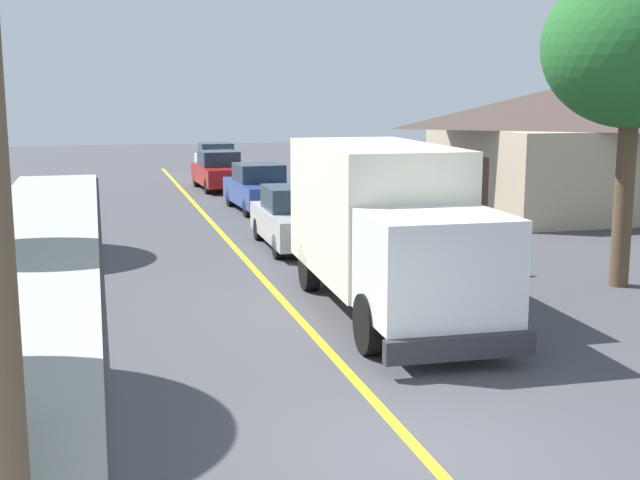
{
  "coord_description": "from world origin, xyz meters",
  "views": [
    {
      "loc": [
        -3.56,
        -8.52,
        4.22
      ],
      "look_at": [
        0.54,
        6.6,
        1.4
      ],
      "focal_mm": 46.32,
      "sensor_mm": 36.0,
      "label": 1
    }
  ],
  "objects_px": {
    "parked_car_furthest": "(217,161)",
    "stop_sign": "(444,195)",
    "parked_van_across": "(387,202)",
    "house_across_street": "(605,140)",
    "street_tree_far_side": "(634,48)",
    "parked_car_near": "(296,219)",
    "parked_car_far": "(219,171)",
    "box_truck": "(384,221)",
    "parked_car_mid": "(260,189)"
  },
  "relations": [
    {
      "from": "house_across_street",
      "to": "parked_car_furthest",
      "type": "bearing_deg",
      "value": 126.93
    },
    {
      "from": "parked_car_near",
      "to": "stop_sign",
      "type": "xyz_separation_m",
      "value": [
        2.59,
        -4.05,
        1.06
      ]
    },
    {
      "from": "box_truck",
      "to": "house_across_street",
      "type": "distance_m",
      "value": 16.66
    },
    {
      "from": "parked_car_mid",
      "to": "parked_van_across",
      "type": "height_order",
      "value": "same"
    },
    {
      "from": "parked_car_furthest",
      "to": "parked_van_across",
      "type": "bearing_deg",
      "value": -80.61
    },
    {
      "from": "parked_car_mid",
      "to": "parked_car_far",
      "type": "bearing_deg",
      "value": 93.75
    },
    {
      "from": "parked_car_furthest",
      "to": "street_tree_far_side",
      "type": "distance_m",
      "value": 27.08
    },
    {
      "from": "stop_sign",
      "to": "parked_car_near",
      "type": "bearing_deg",
      "value": 122.59
    },
    {
      "from": "parked_car_mid",
      "to": "parked_car_far",
      "type": "relative_size",
      "value": 1.0
    },
    {
      "from": "box_truck",
      "to": "parked_car_furthest",
      "type": "height_order",
      "value": "box_truck"
    },
    {
      "from": "parked_car_far",
      "to": "stop_sign",
      "type": "relative_size",
      "value": 1.69
    },
    {
      "from": "parked_car_far",
      "to": "parked_car_furthest",
      "type": "xyz_separation_m",
      "value": [
        0.7,
        5.78,
        0.0
      ]
    },
    {
      "from": "parked_car_near",
      "to": "parked_car_far",
      "type": "bearing_deg",
      "value": 90.1
    },
    {
      "from": "parked_van_across",
      "to": "house_across_street",
      "type": "height_order",
      "value": "house_across_street"
    },
    {
      "from": "parked_car_furthest",
      "to": "house_across_street",
      "type": "xyz_separation_m",
      "value": [
        11.77,
        -15.66,
        1.72
      ]
    },
    {
      "from": "parked_car_near",
      "to": "parked_car_far",
      "type": "xyz_separation_m",
      "value": [
        -0.03,
        14.14,
        0.0
      ]
    },
    {
      "from": "stop_sign",
      "to": "parked_car_far",
      "type": "bearing_deg",
      "value": 98.17
    },
    {
      "from": "box_truck",
      "to": "street_tree_far_side",
      "type": "xyz_separation_m",
      "value": [
        5.7,
        0.59,
        3.36
      ]
    },
    {
      "from": "parked_car_far",
      "to": "parked_van_across",
      "type": "height_order",
      "value": "same"
    },
    {
      "from": "parked_car_near",
      "to": "parked_van_across",
      "type": "relative_size",
      "value": 1.0
    },
    {
      "from": "parked_van_across",
      "to": "parked_car_far",
      "type": "bearing_deg",
      "value": 107.11
    },
    {
      "from": "parked_van_across",
      "to": "box_truck",
      "type": "bearing_deg",
      "value": -110.11
    },
    {
      "from": "box_truck",
      "to": "parked_car_mid",
      "type": "distance_m",
      "value": 14.24
    },
    {
      "from": "parked_van_across",
      "to": "stop_sign",
      "type": "height_order",
      "value": "stop_sign"
    },
    {
      "from": "parked_car_mid",
      "to": "stop_sign",
      "type": "bearing_deg",
      "value": -79.2
    },
    {
      "from": "box_truck",
      "to": "parked_van_across",
      "type": "distance_m",
      "value": 10.09
    },
    {
      "from": "parked_car_mid",
      "to": "parked_van_across",
      "type": "bearing_deg",
      "value": -56.78
    },
    {
      "from": "box_truck",
      "to": "house_across_street",
      "type": "relative_size",
      "value": 0.62
    },
    {
      "from": "house_across_street",
      "to": "street_tree_far_side",
      "type": "relative_size",
      "value": 1.69
    },
    {
      "from": "parked_car_far",
      "to": "street_tree_far_side",
      "type": "bearing_deg",
      "value": -74.1
    },
    {
      "from": "box_truck",
      "to": "parked_car_furthest",
      "type": "relative_size",
      "value": 1.64
    },
    {
      "from": "parked_van_across",
      "to": "house_across_street",
      "type": "relative_size",
      "value": 0.38
    },
    {
      "from": "house_across_street",
      "to": "parked_car_far",
      "type": "bearing_deg",
      "value": 141.61
    },
    {
      "from": "parked_car_far",
      "to": "parked_car_near",
      "type": "bearing_deg",
      "value": -89.9
    },
    {
      "from": "street_tree_far_side",
      "to": "stop_sign",
      "type": "bearing_deg",
      "value": 144.75
    },
    {
      "from": "parked_car_near",
      "to": "parked_car_far",
      "type": "relative_size",
      "value": 0.99
    },
    {
      "from": "parked_car_mid",
      "to": "house_across_street",
      "type": "relative_size",
      "value": 0.38
    },
    {
      "from": "parked_car_far",
      "to": "parked_van_across",
      "type": "xyz_separation_m",
      "value": [
        3.58,
        -11.62,
        0.0
      ]
    },
    {
      "from": "parked_car_furthest",
      "to": "stop_sign",
      "type": "xyz_separation_m",
      "value": [
        1.91,
        -23.97,
        1.06
      ]
    },
    {
      "from": "parked_car_far",
      "to": "house_across_street",
      "type": "bearing_deg",
      "value": -38.39
    },
    {
      "from": "parked_car_near",
      "to": "house_across_street",
      "type": "height_order",
      "value": "house_across_street"
    },
    {
      "from": "parked_car_far",
      "to": "parked_car_furthest",
      "type": "height_order",
      "value": "same"
    },
    {
      "from": "parked_car_mid",
      "to": "house_across_street",
      "type": "distance_m",
      "value": 12.52
    },
    {
      "from": "parked_car_far",
      "to": "street_tree_far_side",
      "type": "relative_size",
      "value": 0.65
    },
    {
      "from": "box_truck",
      "to": "parked_car_far",
      "type": "xyz_separation_m",
      "value": [
        -0.12,
        21.05,
        -0.97
      ]
    },
    {
      "from": "parked_car_near",
      "to": "parked_car_furthest",
      "type": "relative_size",
      "value": 1.0
    },
    {
      "from": "parked_car_mid",
      "to": "parked_van_across",
      "type": "distance_m",
      "value": 5.71
    },
    {
      "from": "parked_van_across",
      "to": "parked_car_furthest",
      "type": "bearing_deg",
      "value": 99.39
    },
    {
      "from": "box_truck",
      "to": "stop_sign",
      "type": "height_order",
      "value": "box_truck"
    },
    {
      "from": "stop_sign",
      "to": "box_truck",
      "type": "bearing_deg",
      "value": -131.07
    }
  ]
}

